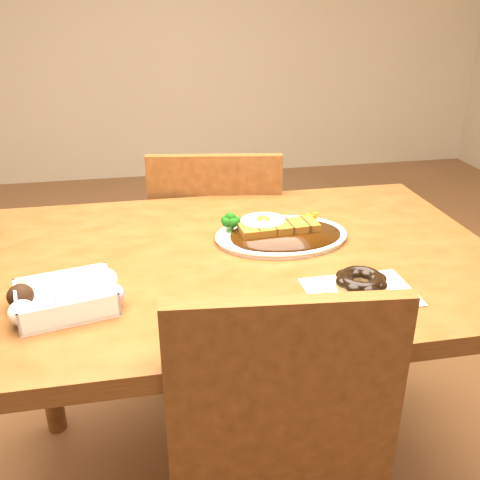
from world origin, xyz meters
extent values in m
cube|color=#502C10|center=(0.00, 0.00, 0.73)|extent=(1.20, 0.80, 0.04)
cylinder|color=#502C10|center=(-0.54, 0.34, 0.35)|extent=(0.06, 0.06, 0.71)
cylinder|color=#502C10|center=(0.54, 0.34, 0.35)|extent=(0.06, 0.06, 0.71)
cube|color=#502C10|center=(0.04, 0.60, 0.43)|extent=(0.48, 0.48, 0.04)
cylinder|color=#502C10|center=(0.23, 0.74, 0.21)|extent=(0.04, 0.04, 0.41)
cylinder|color=#502C10|center=(-0.11, 0.79, 0.21)|extent=(0.04, 0.04, 0.41)
cylinder|color=#502C10|center=(0.18, 0.41, 0.21)|extent=(0.04, 0.04, 0.41)
cylinder|color=#502C10|center=(-0.16, 0.46, 0.21)|extent=(0.04, 0.04, 0.41)
cube|color=#502C10|center=(0.01, 0.41, 0.67)|extent=(0.40, 0.09, 0.40)
cube|color=#502C10|center=(0.00, -0.41, 0.67)|extent=(0.40, 0.07, 0.40)
ellipsoid|color=white|center=(0.12, 0.06, 0.76)|extent=(0.32, 0.23, 0.01)
ellipsoid|color=black|center=(0.12, 0.04, 0.77)|extent=(0.27, 0.19, 0.01)
cube|color=#6B380C|center=(0.11, 0.07, 0.78)|extent=(0.20, 0.08, 0.02)
ellipsoid|color=white|center=(0.08, 0.09, 0.79)|extent=(0.11, 0.10, 0.01)
ellipsoid|color=#FFB214|center=(0.08, 0.09, 0.79)|extent=(0.04, 0.04, 0.02)
cube|color=white|center=(-0.36, -0.17, 0.77)|extent=(0.20, 0.17, 0.05)
ellipsoid|color=beige|center=(-0.43, -0.22, 0.78)|extent=(0.05, 0.05, 0.05)
ellipsoid|color=pink|center=(-0.36, -0.20, 0.78)|extent=(0.05, 0.05, 0.05)
ellipsoid|color=pink|center=(-0.28, -0.18, 0.78)|extent=(0.05, 0.05, 0.05)
ellipsoid|color=black|center=(-0.45, -0.16, 0.78)|extent=(0.05, 0.05, 0.05)
ellipsoid|color=beige|center=(-0.37, -0.14, 0.78)|extent=(0.05, 0.05, 0.05)
ellipsoid|color=beige|center=(-0.29, -0.12, 0.78)|extent=(0.05, 0.05, 0.05)
cube|color=silver|center=(0.21, -0.22, 0.75)|extent=(0.22, 0.15, 0.00)
torus|color=olive|center=(0.21, -0.22, 0.77)|extent=(0.10, 0.10, 0.03)
torus|color=black|center=(0.21, -0.22, 0.78)|extent=(0.09, 0.09, 0.02)
camera|label=1|loc=(-0.20, -1.09, 1.29)|focal=40.00mm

